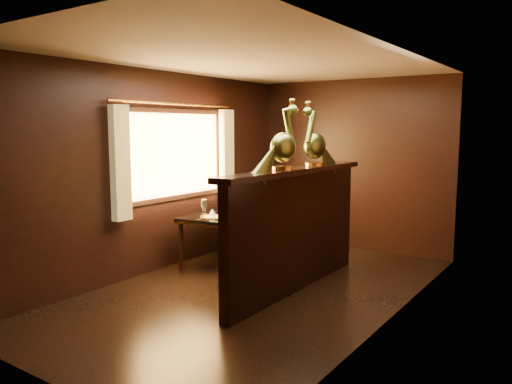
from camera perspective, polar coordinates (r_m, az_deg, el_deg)
ground at (r=5.64m, az=0.09°, el=-11.21°), size 5.00×5.00×0.00m
room_shell at (r=5.41m, az=-0.55°, el=5.09°), size 3.04×5.04×2.52m
partition at (r=5.54m, az=4.60°, el=-3.94°), size 0.26×2.70×1.36m
dining_table at (r=6.57m, az=-4.12°, el=-3.03°), size 0.88×1.25×0.88m
chair_left at (r=5.63m, az=0.31°, el=-4.30°), size 0.49×0.51×1.26m
chair_right at (r=6.22m, az=2.64°, el=-3.35°), size 0.55×0.56×1.23m
peacock_left at (r=5.17m, az=3.12°, el=6.63°), size 0.23×0.62×0.74m
peacock_right at (r=5.78m, az=6.76°, el=6.60°), size 0.23×0.61×0.73m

